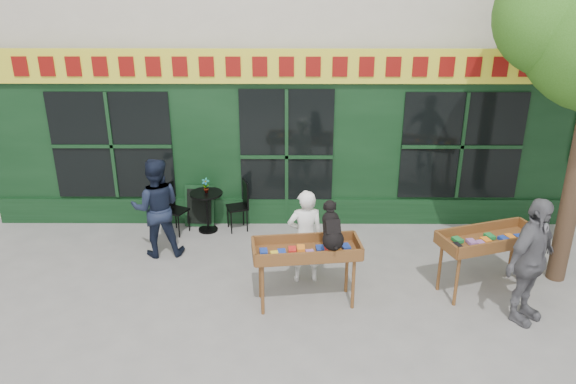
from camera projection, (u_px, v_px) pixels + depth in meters
name	position (u px, v px, depth m)	size (l,w,h in m)	color
ground	(286.00, 287.00, 8.69)	(80.00, 80.00, 0.00)	slate
book_cart_center	(306.00, 253.00, 7.99)	(1.56, 0.80, 0.99)	brown
dog	(332.00, 225.00, 7.76)	(0.34, 0.60, 0.60)	black
woman	(305.00, 236.00, 8.61)	(0.55, 0.36, 1.52)	white
book_cart_right	(489.00, 242.00, 8.31)	(1.62, 1.07, 0.99)	brown
man_right	(530.00, 261.00, 7.57)	(1.07, 0.45, 1.83)	#59585D
bistro_table	(207.00, 204.00, 10.32)	(0.60, 0.60, 0.76)	black
bistro_chair_left	(172.00, 204.00, 10.27)	(0.49, 0.49, 0.95)	black
bistro_chair_right	(242.00, 201.00, 10.39)	(0.46, 0.46, 0.95)	black
potted_plant	(206.00, 186.00, 10.19)	(0.15, 0.10, 0.28)	gray
man_left	(156.00, 208.00, 9.37)	(0.84, 0.65, 1.72)	black
chalkboard	(199.00, 206.00, 10.58)	(0.58, 0.25, 0.79)	black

